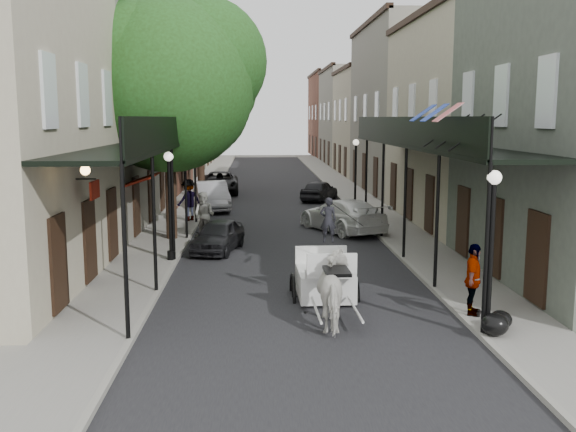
{
  "coord_description": "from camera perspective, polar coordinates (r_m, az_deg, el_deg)",
  "views": [
    {
      "loc": [
        -1.1,
        -15.81,
        4.98
      ],
      "look_at": [
        -0.06,
        6.07,
        1.6
      ],
      "focal_mm": 40.0,
      "sensor_mm": 36.0,
      "label": 1
    }
  ],
  "objects": [
    {
      "name": "sidewalk_left",
      "position": [
        36.35,
        -8.85,
        0.89
      ],
      "size": [
        2.2,
        90.0,
        0.12
      ],
      "primitive_type": "cube",
      "color": "gray",
      "rests_on": "ground"
    },
    {
      "name": "pedestrian_sidewalk_right",
      "position": [
        16.54,
        16.14,
        -5.45
      ],
      "size": [
        0.83,
        1.14,
        1.79
      ],
      "primitive_type": "imported",
      "rotation": [
        0.0,
        0.0,
        1.15
      ],
      "color": "gray",
      "rests_on": "sidewalk_right"
    },
    {
      "name": "car_left_near",
      "position": [
        24.11,
        -6.24,
        -1.75
      ],
      "size": [
        2.15,
        3.75,
        1.2
      ],
      "primitive_type": "imported",
      "rotation": [
        0.0,
        0.0,
        -0.22
      ],
      "color": "black",
      "rests_on": "ground"
    },
    {
      "name": "car_left_far",
      "position": [
        42.45,
        -6.09,
        2.96
      ],
      "size": [
        2.6,
        5.26,
        1.44
      ],
      "primitive_type": "imported",
      "rotation": [
        0.0,
        0.0,
        0.04
      ],
      "color": "black",
      "rests_on": "ground"
    },
    {
      "name": "gallery_left",
      "position": [
        23.1,
        -11.98,
        6.28
      ],
      "size": [
        2.2,
        18.05,
        4.88
      ],
      "color": "black",
      "rests_on": "sidewalk_left"
    },
    {
      "name": "trash_bags",
      "position": [
        15.51,
        18.09,
        -9.0
      ],
      "size": [
        0.87,
        1.02,
        0.52
      ],
      "color": "black",
      "rests_on": "sidewalk_right"
    },
    {
      "name": "ground",
      "position": [
        16.61,
        1.22,
        -8.68
      ],
      "size": [
        140.0,
        140.0,
        0.0
      ],
      "primitive_type": "plane",
      "color": "gray",
      "rests_on": "ground"
    },
    {
      "name": "building_row_left",
      "position": [
        46.42,
        -12.16,
        8.91
      ],
      "size": [
        5.0,
        80.0,
        10.5
      ],
      "primitive_type": "cube",
      "color": "#ACA589",
      "rests_on": "ground"
    },
    {
      "name": "lamppost_right_near",
      "position": [
        15.04,
        17.59,
        -2.87
      ],
      "size": [
        0.32,
        0.32,
        3.71
      ],
      "color": "black",
      "rests_on": "sidewalk_right"
    },
    {
      "name": "pedestrian_sidewalk_left",
      "position": [
        30.76,
        -8.8,
        1.42
      ],
      "size": [
        1.45,
        1.34,
        1.97
      ],
      "primitive_type": "imported",
      "rotation": [
        0.0,
        0.0,
        3.78
      ],
      "color": "gray",
      "rests_on": "sidewalk_left"
    },
    {
      "name": "car_right_far",
      "position": [
        38.61,
        2.8,
        2.29
      ],
      "size": [
        2.82,
        3.97,
        1.26
      ],
      "primitive_type": "imported",
      "rotation": [
        0.0,
        0.0,
        2.73
      ],
      "color": "black",
      "rests_on": "ground"
    },
    {
      "name": "car_right_near",
      "position": [
        28.18,
        4.86,
        0.05
      ],
      "size": [
        3.92,
        5.39,
        1.45
      ],
      "primitive_type": "imported",
      "rotation": [
        0.0,
        0.0,
        3.57
      ],
      "color": "silver",
      "rests_on": "ground"
    },
    {
      "name": "lamppost_left",
      "position": [
        22.21,
        -10.46,
        1.04
      ],
      "size": [
        0.32,
        0.32,
        3.71
      ],
      "color": "black",
      "rests_on": "sidewalk_left"
    },
    {
      "name": "sidewalk_right",
      "position": [
        36.65,
        6.89,
        0.99
      ],
      "size": [
        2.2,
        90.0,
        0.12
      ],
      "primitive_type": "cube",
      "color": "gray",
      "rests_on": "ground"
    },
    {
      "name": "gallery_right",
      "position": [
        23.55,
        11.84,
        6.33
      ],
      "size": [
        2.2,
        18.05,
        4.88
      ],
      "color": "black",
      "rests_on": "sidewalk_right"
    },
    {
      "name": "road",
      "position": [
        36.17,
        -0.95,
        0.86
      ],
      "size": [
        8.0,
        90.0,
        0.01
      ],
      "primitive_type": "cube",
      "color": "black",
      "rests_on": "ground"
    },
    {
      "name": "lamppost_right_far",
      "position": [
        34.33,
        6.02,
        3.82
      ],
      "size": [
        0.32,
        0.32,
        3.71
      ],
      "color": "black",
      "rests_on": "sidewalk_right"
    },
    {
      "name": "horse",
      "position": [
        15.48,
        4.39,
        -6.62
      ],
      "size": [
        0.99,
        2.1,
        1.75
      ],
      "primitive_type": "imported",
      "rotation": [
        0.0,
        0.0,
        3.16
      ],
      "color": "silver",
      "rests_on": "ground"
    },
    {
      "name": "tree_far",
      "position": [
        40.12,
        -7.32,
        9.92
      ],
      "size": [
        6.45,
        6.0,
        8.61
      ],
      "color": "#382619",
      "rests_on": "sidewalk_left"
    },
    {
      "name": "building_row_right",
      "position": [
        46.82,
        9.35,
        8.98
      ],
      "size": [
        5.0,
        80.0,
        10.5
      ],
      "primitive_type": "cube",
      "color": "slate",
      "rests_on": "ground"
    },
    {
      "name": "tree_near",
      "position": [
        26.21,
        -9.71,
        11.95
      ],
      "size": [
        7.31,
        6.8,
        9.63
      ],
      "color": "#382619",
      "rests_on": "sidewalk_left"
    },
    {
      "name": "car_left_mid",
      "position": [
        35.04,
        -6.79,
        1.8
      ],
      "size": [
        2.36,
        4.86,
        1.53
      ],
      "primitive_type": "imported",
      "rotation": [
        0.0,
        0.0,
        0.16
      ],
      "color": "#A2A2A7",
      "rests_on": "ground"
    },
    {
      "name": "pedestrian_walking",
      "position": [
        26.81,
        -7.46,
        0.08
      ],
      "size": [
        1.15,
        1.04,
        1.93
      ],
      "primitive_type": "imported",
      "rotation": [
        0.0,
        0.0,
        -0.41
      ],
      "color": "#B8B8AE",
      "rests_on": "ground"
    },
    {
      "name": "carriage",
      "position": [
        18.05,
        3.15,
        -3.53
      ],
      "size": [
        1.87,
        2.62,
        2.93
      ],
      "rotation": [
        0.0,
        0.0,
        0.02
      ],
      "color": "black",
      "rests_on": "ground"
    }
  ]
}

